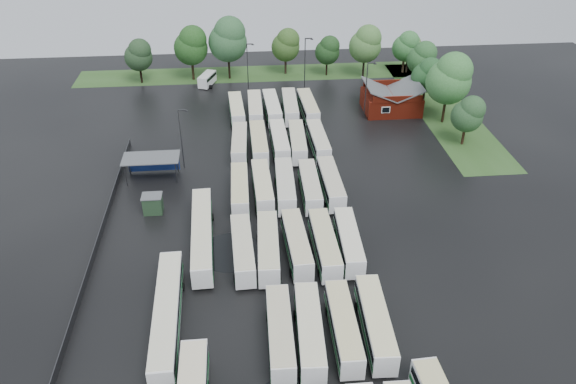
{
  "coord_description": "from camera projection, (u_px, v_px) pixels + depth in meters",
  "views": [
    {
      "loc": [
        -3.91,
        -51.8,
        42.52
      ],
      "look_at": [
        2.0,
        12.0,
        2.5
      ],
      "focal_mm": 35.0,
      "sensor_mm": 36.0,
      "label": 1
    }
  ],
  "objects": [
    {
      "name": "bus_r3c0",
      "position": [
        240.0,
        190.0,
        77.59
      ],
      "size": [
        2.43,
        11.09,
        3.08
      ],
      "rotation": [
        0.0,
        0.0,
        -0.01
      ],
      "color": "white",
      "rests_on": "ground"
    },
    {
      "name": "bus_r2c3",
      "position": [
        324.0,
        244.0,
        66.97
      ],
      "size": [
        2.61,
        11.54,
        3.2
      ],
      "rotation": [
        0.0,
        0.0,
        0.01
      ],
      "color": "white",
      "rests_on": "ground"
    },
    {
      "name": "bus_r1c4",
      "position": [
        375.0,
        322.0,
        56.05
      ],
      "size": [
        2.94,
        11.58,
        3.2
      ],
      "rotation": [
        0.0,
        0.0,
        -0.04
      ],
      "color": "white",
      "rests_on": "ground"
    },
    {
      "name": "bus_r2c2",
      "position": [
        297.0,
        244.0,
        67.12
      ],
      "size": [
        2.9,
        11.36,
        3.14
      ],
      "rotation": [
        0.0,
        0.0,
        0.05
      ],
      "color": "white",
      "rests_on": "ground"
    },
    {
      "name": "lamp_post_back_w",
      "position": [
        248.0,
        64.0,
        109.87
      ],
      "size": [
        1.49,
        0.29,
        9.67
      ],
      "color": "#2D2D30",
      "rests_on": "ground"
    },
    {
      "name": "west_fence",
      "position": [
        102.0,
        231.0,
        71.28
      ],
      "size": [
        0.1,
        50.0,
        1.2
      ],
      "primitive_type": "cube",
      "color": "#2D2D30",
      "rests_on": "ground"
    },
    {
      "name": "bus_r4c1",
      "position": [
        259.0,
        143.0,
        89.4
      ],
      "size": [
        2.59,
        11.64,
        3.23
      ],
      "rotation": [
        0.0,
        0.0,
        0.01
      ],
      "color": "white",
      "rests_on": "ground"
    },
    {
      "name": "tree_east_2",
      "position": [
        428.0,
        75.0,
        103.76
      ],
      "size": [
        5.61,
        5.6,
        9.28
      ],
      "color": "black",
      "rests_on": "ground"
    },
    {
      "name": "ground",
      "position": [
        281.0,
        264.0,
        66.58
      ],
      "size": [
        160.0,
        160.0,
        0.0
      ],
      "primitive_type": "plane",
      "color": "black",
      "rests_on": "ground"
    },
    {
      "name": "lamp_post_nw",
      "position": [
        182.0,
        135.0,
        83.51
      ],
      "size": [
        1.47,
        0.29,
        9.55
      ],
      "color": "#2D2D30",
      "rests_on": "ground"
    },
    {
      "name": "grass_strip_north",
      "position": [
        266.0,
        73.0,
        121.46
      ],
      "size": [
        80.0,
        10.0,
        0.01
      ],
      "primitive_type": "cube",
      "color": "#2C4F1E",
      "rests_on": "ground"
    },
    {
      "name": "bus_r2c0",
      "position": [
        243.0,
        249.0,
        66.17
      ],
      "size": [
        2.78,
        11.25,
        3.11
      ],
      "rotation": [
        0.0,
        0.0,
        0.04
      ],
      "color": "white",
      "rests_on": "ground"
    },
    {
      "name": "tree_north_4",
      "position": [
        328.0,
        50.0,
        117.61
      ],
      "size": [
        5.18,
        5.18,
        8.58
      ],
      "color": "black",
      "rests_on": "ground"
    },
    {
      "name": "brick_building",
      "position": [
        391.0,
        101.0,
        103.59
      ],
      "size": [
        10.07,
        8.6,
        5.39
      ],
      "color": "maroon",
      "rests_on": "ground"
    },
    {
      "name": "tree_east_0",
      "position": [
        469.0,
        114.0,
        90.01
      ],
      "size": [
        5.19,
        5.18,
        8.57
      ],
      "color": "#311D12",
      "rests_on": "ground"
    },
    {
      "name": "artic_bus_west_c",
      "position": [
        167.0,
        314.0,
        56.97
      ],
      "size": [
        2.9,
        17.34,
        3.21
      ],
      "rotation": [
        0.0,
        0.0,
        0.03
      ],
      "color": "white",
      "rests_on": "ground"
    },
    {
      "name": "bus_r5c2",
      "position": [
        272.0,
        108.0,
        101.27
      ],
      "size": [
        2.89,
        11.72,
        3.24
      ],
      "rotation": [
        0.0,
        0.0,
        0.04
      ],
      "color": "white",
      "rests_on": "ground"
    },
    {
      "name": "lamp_post_ne",
      "position": [
        367.0,
        86.0,
        98.71
      ],
      "size": [
        1.6,
        0.31,
        10.37
      ],
      "color": "#2D2D30",
      "rests_on": "ground"
    },
    {
      "name": "tree_north_2",
      "position": [
        228.0,
        39.0,
        114.36
      ],
      "size": [
        7.93,
        7.93,
        13.13
      ],
      "color": "black",
      "rests_on": "ground"
    },
    {
      "name": "bus_r3c3",
      "position": [
        310.0,
        186.0,
        78.31
      ],
      "size": [
        2.57,
        11.26,
        3.12
      ],
      "rotation": [
        0.0,
        0.0,
        -0.02
      ],
      "color": "white",
      "rests_on": "ground"
    },
    {
      "name": "tree_north_5",
      "position": [
        366.0,
        44.0,
        116.03
      ],
      "size": [
        6.7,
        6.7,
        11.1
      ],
      "color": "black",
      "rests_on": "ground"
    },
    {
      "name": "bus_r5c3",
      "position": [
        290.0,
        107.0,
        101.71
      ],
      "size": [
        2.85,
        11.78,
        3.26
      ],
      "rotation": [
        0.0,
        0.0,
        -0.03
      ],
      "color": "white",
      "rests_on": "ground"
    },
    {
      "name": "tree_east_4",
      "position": [
        406.0,
        46.0,
        118.75
      ],
      "size": [
        5.56,
        5.52,
        9.15
      ],
      "color": "#352718",
      "rests_on": "ground"
    },
    {
      "name": "bus_r2c4",
      "position": [
        349.0,
        241.0,
        67.52
      ],
      "size": [
        2.78,
        11.19,
        3.09
      ],
      "rotation": [
        0.0,
        0.0,
        -0.04
      ],
      "color": "white",
      "rests_on": "ground"
    },
    {
      "name": "utility_hut",
      "position": [
        153.0,
        204.0,
        75.25
      ],
      "size": [
        2.7,
        2.2,
        2.62
      ],
      "color": "#1E3720",
      "rests_on": "ground"
    },
    {
      "name": "bus_r4c3",
      "position": [
        297.0,
        142.0,
        89.91
      ],
      "size": [
        2.85,
        11.4,
        3.15
      ],
      "rotation": [
        0.0,
        0.0,
        -0.04
      ],
      "color": "white",
      "rests_on": "ground"
    },
    {
      "name": "bus_r2c1",
      "position": [
        268.0,
        247.0,
        66.41
      ],
      "size": [
        2.91,
        11.66,
        3.22
      ],
      "rotation": [
        0.0,
        0.0,
        -0.04
      ],
      "color": "white",
      "rests_on": "ground"
    },
    {
      "name": "bus_r5c1",
      "position": [
        255.0,
        108.0,
        101.1
      ],
      "size": [
        2.54,
        11.47,
        3.19
      ],
      "rotation": [
        0.0,
        0.0,
        -0.01
      ],
      "color": "white",
      "rests_on": "ground"
    },
    {
      "name": "lamp_post_back_e",
      "position": [
        306.0,
        60.0,
        110.02
      ],
      "size": [
        1.63,
        0.32,
        10.6
      ],
      "color": "#2D2D30",
      "rests_on": "ground"
    },
    {
      "name": "puddle_3",
      "position": [
        338.0,
        267.0,
        66.08
      ],
      "size": [
        4.12,
        4.12,
        0.01
      ],
      "primitive_type": "cylinder",
      "color": "black",
      "rests_on": "ground"
    },
    {
      "name": "tree_north_1",
      "position": [
        191.0,
        45.0,
        114.37
      ],
      "size": [
        6.93,
        6.93,
        11.47
      ],
      "color": "black",
      "rests_on": "ground"
    },
    {
      "name": "grass_strip_east",
      "position": [
        442.0,
        109.0,
        105.38
      ],
      "size": [
        10.0,
        50.0,
        0.01
      ],
      "primitive_type": "cube",
      "color": "#2C4F1E",
      "rests_on": "ground"
    },
    {
      "name": "puddle_2",
      "position": [
        231.0,
        252.0,
        68.52
      ],
      "size": [
        7.89,
        7.89,
        0.01
      ],
      "primitive_type": "cylinder",
      "color": "black",
      "rests_on": "ground"
    },
    {
      "name": "bus_r5c4",
      "position": [
        308.0,
        107.0,
        101.58
      ],
      "size": [
        2.93,
        11.71,
        3.23
      ],
      "rotation": [
        0.0,
        0.0,
        0.04
      ],
      "color": "white",
      "rests_on": "ground"
    },
    {
      "name": "artic_bus_west_b",
      "position": [
        202.0,
        234.0,
        68.67
      ],
      "size": [
        3.03,
        17.22,
        3.18
      ],
      "rotation": [
        0.0,
        0.0,
        0.04
      ],
      "color": "white",
      "rests_on": "ground"
    },
    {
      "name": "tree_east_1",
      "position": [
        450.0,
        78.0,
        95.94
      ],
      "size": [
        7.75,
        7.75,
        12.83
      ],
      "color": "black",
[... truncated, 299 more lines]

